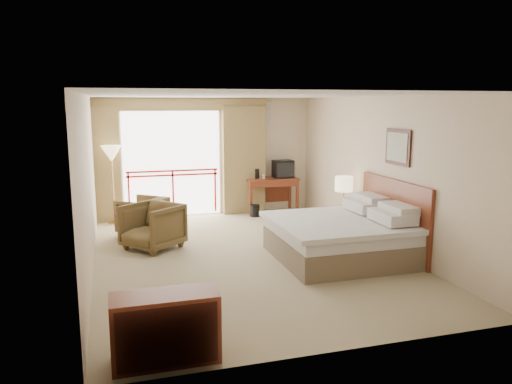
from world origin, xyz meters
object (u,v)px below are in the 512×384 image
object	(u,v)px
bed	(342,237)
tv	(283,169)
side_table	(127,222)
nightstand	(344,223)
wastebasket	(255,211)
table_lamp	(344,185)
armchair_near	(153,248)
armchair_far	(143,234)
floor_lamp	(111,157)
dresser	(165,328)
desk	(270,185)

from	to	relation	value
bed	tv	size ratio (longest dim) A/B	4.62
tv	side_table	xyz separation A→B (m)	(-3.72, -1.59, -0.68)
nightstand	wastebasket	bearing A→B (deg)	122.01
table_lamp	wastebasket	size ratio (longest dim) A/B	2.26
wastebasket	armchair_near	xyz separation A→B (m)	(-2.48, -1.95, -0.14)
armchair_far	bed	bearing A→B (deg)	89.31
nightstand	wastebasket	xyz separation A→B (m)	(-1.19, 2.14, -0.14)
wastebasket	side_table	size ratio (longest dim) A/B	0.53
table_lamp	floor_lamp	world-z (taller)	floor_lamp
wastebasket	armchair_far	xyz separation A→B (m)	(-2.58, -0.86, -0.14)
floor_lamp	table_lamp	bearing A→B (deg)	-28.06
armchair_near	side_table	distance (m)	0.93
bed	armchair_near	distance (m)	3.37
dresser	wastebasket	bearing A→B (deg)	62.87
table_lamp	desk	distance (m)	2.66
armchair_far	desk	bearing A→B (deg)	152.04
side_table	floor_lamp	bearing A→B (deg)	98.69
desk	armchair_near	bearing A→B (deg)	-143.96
tv	dresser	world-z (taller)	tv
desk	wastebasket	distance (m)	0.85
tv	dresser	size ratio (longest dim) A/B	0.43
table_lamp	wastebasket	bearing A→B (deg)	119.63
nightstand	side_table	xyz separation A→B (m)	(-4.09, 0.94, 0.08)
tv	armchair_near	world-z (taller)	tv
wastebasket	desk	bearing A→B (deg)	40.93
desk	armchair_far	xyz separation A→B (m)	(-3.10, -1.30, -0.64)
wastebasket	floor_lamp	world-z (taller)	floor_lamp
table_lamp	desk	xyz separation A→B (m)	(-0.67, 2.54, -0.38)
table_lamp	tv	bearing A→B (deg)	98.53
armchair_near	floor_lamp	bearing A→B (deg)	157.58
tv	bed	bearing A→B (deg)	-90.12
armchair_far	armchair_near	distance (m)	1.10
wastebasket	armchair_far	distance (m)	2.72
wastebasket	side_table	world-z (taller)	side_table
table_lamp	armchair_far	size ratio (longest dim) A/B	0.75
tv	desk	bearing A→B (deg)	172.85
floor_lamp	nightstand	bearing A→B (deg)	-28.57
desk	wastebasket	world-z (taller)	desk
table_lamp	dresser	size ratio (longest dim) A/B	0.58
armchair_far	side_table	size ratio (longest dim) A/B	1.61
nightstand	desk	xyz separation A→B (m)	(-0.67, 2.59, 0.37)
table_lamp	nightstand	bearing A→B (deg)	-90.00
nightstand	table_lamp	xyz separation A→B (m)	(0.00, 0.05, 0.75)
bed	armchair_near	xyz separation A→B (m)	(-2.99, 1.49, -0.38)
armchair_far	side_table	bearing A→B (deg)	-3.46
tv	wastebasket	world-z (taller)	tv
floor_lamp	dresser	distance (m)	6.34
side_table	dresser	distance (m)	4.83
bed	nightstand	distance (m)	1.47
armchair_far	dresser	xyz separation A→B (m)	(-0.13, -5.17, 0.36)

